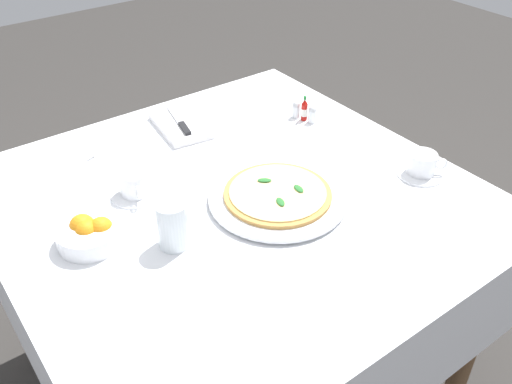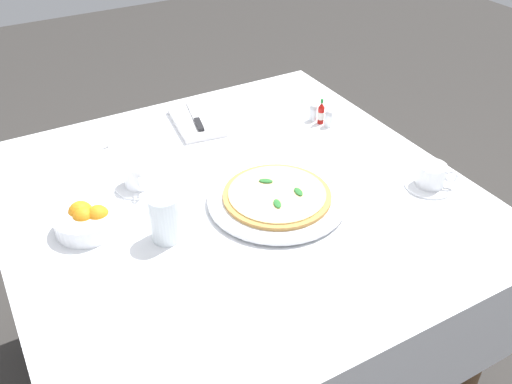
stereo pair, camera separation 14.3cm
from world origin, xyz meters
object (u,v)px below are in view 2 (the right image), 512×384
at_px(napkin_folded, 196,122).
at_px(salt_shaker, 313,113).
at_px(dinner_knife, 196,117).
at_px(citrus_bowl, 87,220).
at_px(pizza_plate, 277,199).
at_px(menu_card, 118,132).
at_px(water_glass_back_corner, 165,220).
at_px(coffee_cup_right_edge, 431,177).
at_px(coffee_cup_center_back, 139,177).
at_px(hot_sauce_bottle, 321,113).
at_px(pizza, 277,195).
at_px(pepper_shaker, 329,119).

relative_size(napkin_folded, salt_shaker, 4.18).
distance_m(dinner_knife, citrus_bowl, 0.56).
bearing_deg(pizza_plate, menu_card, 26.95).
xyz_separation_m(pizza_plate, citrus_bowl, (0.13, 0.45, 0.02)).
xyz_separation_m(napkin_folded, salt_shaker, (-0.16, -0.34, 0.02)).
xyz_separation_m(water_glass_back_corner, menu_card, (0.49, -0.04, -0.02)).
bearing_deg(coffee_cup_right_edge, menu_card, 45.59).
distance_m(coffee_cup_center_back, water_glass_back_corner, 0.23).
distance_m(coffee_cup_right_edge, menu_card, 0.90).
relative_size(napkin_folded, menu_card, 2.81).
bearing_deg(coffee_cup_right_edge, dinner_knife, 33.03).
bearing_deg(coffee_cup_center_back, water_glass_back_corner, 176.28).
bearing_deg(citrus_bowl, napkin_folded, -51.94).
bearing_deg(coffee_cup_center_back, hot_sauce_bottle, -85.18).
distance_m(pizza, citrus_bowl, 0.47).
height_order(coffee_cup_right_edge, salt_shaker, coffee_cup_right_edge).
height_order(pizza, menu_card, menu_card).
xyz_separation_m(pizza_plate, hot_sauce_bottle, (0.29, -0.34, 0.02)).
bearing_deg(citrus_bowl, pizza, -106.52).
bearing_deg(napkin_folded, water_glass_back_corner, 155.98).
height_order(pizza, citrus_bowl, citrus_bowl).
xyz_separation_m(coffee_cup_center_back, hot_sauce_bottle, (0.05, -0.62, 0.00)).
bearing_deg(pizza, pepper_shaker, -52.69).
distance_m(dinner_knife, menu_card, 0.24).
distance_m(pizza, hot_sauce_bottle, 0.45).
relative_size(pizza, salt_shaker, 4.90).
distance_m(water_glass_back_corner, hot_sauce_bottle, 0.69).
xyz_separation_m(napkin_folded, hot_sauce_bottle, (-0.18, -0.35, 0.02)).
distance_m(salt_shaker, menu_card, 0.61).
height_order(pizza_plate, napkin_folded, napkin_folded).
bearing_deg(water_glass_back_corner, coffee_cup_right_edge, -101.92).
relative_size(coffee_cup_right_edge, dinner_knife, 0.67).
bearing_deg(citrus_bowl, pizza_plate, -106.52).
bearing_deg(pizza_plate, hot_sauce_bottle, -49.07).
height_order(coffee_cup_right_edge, napkin_folded, coffee_cup_right_edge).
bearing_deg(salt_shaker, coffee_cup_right_edge, -171.97).
relative_size(coffee_cup_center_back, menu_card, 1.57).
relative_size(hot_sauce_bottle, pepper_shaker, 1.48).
bearing_deg(coffee_cup_right_edge, pizza_plate, 70.97).
height_order(pizza, coffee_cup_right_edge, coffee_cup_right_edge).
relative_size(coffee_cup_right_edge, napkin_folded, 0.55).
bearing_deg(dinner_knife, pepper_shaker, -108.46).
relative_size(salt_shaker, menu_card, 0.67).
height_order(water_glass_back_corner, citrus_bowl, water_glass_back_corner).
relative_size(coffee_cup_center_back, water_glass_back_corner, 1.12).
bearing_deg(water_glass_back_corner, hot_sauce_bottle, -65.90).
xyz_separation_m(pizza, menu_card, (0.50, 0.25, 0.01)).
bearing_deg(pizza_plate, coffee_cup_center_back, 49.32).
distance_m(coffee_cup_center_back, dinner_knife, 0.36).
distance_m(coffee_cup_right_edge, pepper_shaker, 0.40).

